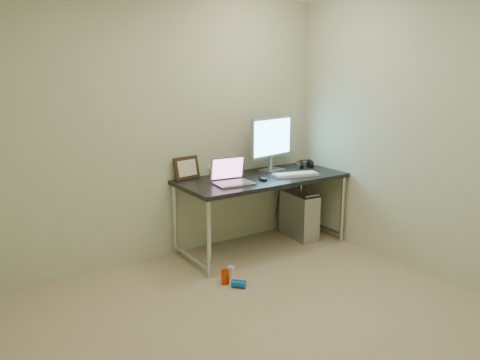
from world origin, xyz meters
name	(u,v)px	position (x,y,z in m)	size (l,w,h in m)	color
floor	(276,334)	(0.00, 0.00, 0.00)	(3.50, 3.50, 0.00)	tan
wall_back	(163,129)	(0.00, 1.75, 1.25)	(3.50, 0.02, 2.50)	beige
wall_right	(444,136)	(1.75, 0.00, 1.25)	(0.02, 3.50, 2.50)	beige
desk	(262,184)	(0.88, 1.38, 0.68)	(1.71, 0.75, 0.75)	black
tower_computer	(299,215)	(1.41, 1.40, 0.25)	(0.25, 0.49, 0.52)	#AAAAAF
cable_a	(279,197)	(1.36, 1.70, 0.40)	(0.01, 0.01, 0.70)	black
cable_b	(286,197)	(1.45, 1.68, 0.38)	(0.01, 0.01, 0.72)	black
can_red	(225,277)	(0.12, 0.86, 0.06)	(0.07, 0.07, 0.13)	#BE2E05
can_white	(231,273)	(0.22, 0.92, 0.06)	(0.06, 0.06, 0.12)	white
can_blue	(239,284)	(0.18, 0.74, 0.03)	(0.07, 0.07, 0.12)	blue
laptop	(231,178)	(0.48, 1.31, 0.81)	(0.38, 0.32, 0.24)	#AEAEB5
monitor	(272,140)	(1.14, 1.56, 1.08)	(0.60, 0.22, 0.57)	#AEAEB5
keyboard	(296,175)	(1.19, 1.22, 0.76)	(0.46, 0.15, 0.03)	silver
mouse_right	(315,171)	(1.46, 1.23, 0.77)	(0.08, 0.12, 0.04)	black
mouse_left	(263,178)	(0.80, 1.25, 0.77)	(0.08, 0.12, 0.04)	black
headphones	(305,165)	(1.54, 1.48, 0.78)	(0.19, 0.11, 0.11)	black
picture_frame	(187,168)	(0.21, 1.71, 0.86)	(0.28, 0.03, 0.22)	black
webcam	(210,168)	(0.45, 1.67, 0.83)	(0.04, 0.03, 0.11)	silver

